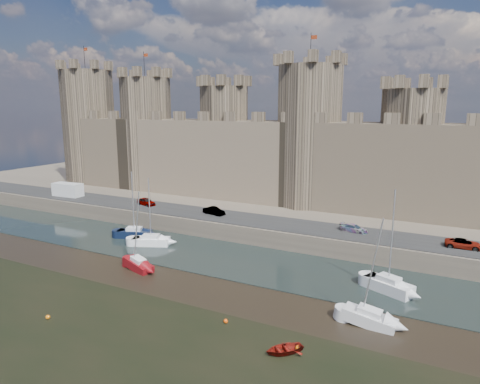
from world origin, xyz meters
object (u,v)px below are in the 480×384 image
at_px(car_0, 146,202).
at_px(sailboat_5, 369,317).
at_px(sailboat_1, 134,233).
at_px(sailboat_4, 139,264).
at_px(van, 68,190).
at_px(sailboat_2, 388,285).
at_px(sailboat_0, 151,240).
at_px(car_1, 214,211).
at_px(car_3, 464,244).
at_px(car_2, 354,228).

height_order(car_0, sailboat_5, sailboat_5).
xyz_separation_m(sailboat_1, sailboat_4, (8.84, -9.54, -0.07)).
xyz_separation_m(van, sailboat_2, (58.75, -10.59, -2.90)).
bearing_deg(car_0, sailboat_4, -126.90).
height_order(van, sailboat_0, sailboat_0).
height_order(car_1, van, van).
relative_size(car_1, sailboat_0, 0.39).
bearing_deg(van, car_0, -0.73).
xyz_separation_m(car_3, van, (-65.53, -0.37, 0.67)).
xyz_separation_m(car_0, sailboat_1, (5.01, -8.92, -2.37)).
xyz_separation_m(car_2, sailboat_5, (5.82, -19.60, -2.31)).
distance_m(sailboat_0, sailboat_1, 4.73).
height_order(car_3, sailboat_5, sailboat_5).
bearing_deg(car_3, sailboat_0, 102.86).
height_order(car_2, car_3, car_3).
relative_size(car_3, sailboat_5, 0.42).
relative_size(car_0, sailboat_4, 0.40).
bearing_deg(sailboat_0, car_0, 108.51).
height_order(van, sailboat_5, sailboat_5).
bearing_deg(car_2, sailboat_2, -142.80).
height_order(sailboat_1, sailboat_2, sailboat_2).
distance_m(sailboat_1, sailboat_4, 13.01).
bearing_deg(sailboat_4, sailboat_5, 13.70).
relative_size(car_0, sailboat_5, 0.39).
xyz_separation_m(van, sailboat_1, (22.66, -8.03, -2.97)).
height_order(sailboat_2, sailboat_5, sailboat_2).
bearing_deg(sailboat_0, van, 137.17).
xyz_separation_m(van, sailboat_0, (27.07, -9.73, -3.00)).
xyz_separation_m(car_0, car_2, (34.82, 0.28, -0.12)).
relative_size(car_0, van, 0.67).
height_order(van, sailboat_1, sailboat_1).
distance_m(car_1, sailboat_2, 29.87).
relative_size(car_1, van, 0.65).
relative_size(car_0, car_1, 1.03).
bearing_deg(sailboat_2, car_1, -178.23).
bearing_deg(car_2, car_1, 100.64).
bearing_deg(car_0, sailboat_2, -89.39).
bearing_deg(sailboat_2, car_0, -171.76).
xyz_separation_m(car_1, sailboat_4, (0.36, -18.17, -2.40)).
bearing_deg(sailboat_1, sailboat_0, -42.71).
relative_size(car_1, sailboat_1, 0.38).
distance_m(car_2, sailboat_4, 28.22).
distance_m(car_1, sailboat_5, 33.25).
distance_m(car_0, sailboat_0, 14.40).
height_order(sailboat_4, sailboat_5, sailboat_5).
distance_m(car_0, car_1, 13.50).
relative_size(car_2, sailboat_5, 0.37).
relative_size(car_3, van, 0.73).
bearing_deg(van, sailboat_2, -13.84).
xyz_separation_m(car_0, sailboat_5, (40.65, -19.32, -2.43)).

